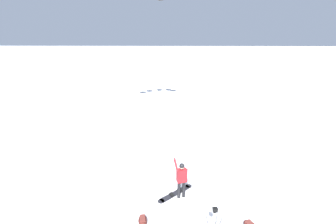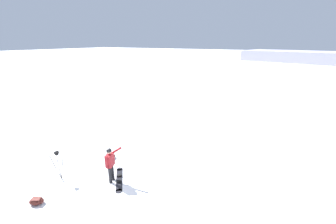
{
  "view_description": "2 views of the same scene",
  "coord_description": "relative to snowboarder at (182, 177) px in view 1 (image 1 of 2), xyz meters",
  "views": [
    {
      "loc": [
        -8.21,
        0.91,
        6.52
      ],
      "look_at": [
        1.56,
        1.21,
        3.14
      ],
      "focal_mm": 23.52,
      "sensor_mm": 36.0,
      "label": 1
    },
    {
      "loc": [
        5.43,
        -5.02,
        5.95
      ],
      "look_at": [
        1.96,
        1.34,
        3.45
      ],
      "focal_mm": 22.14,
      "sensor_mm": 36.0,
      "label": 2
    }
  ],
  "objects": [
    {
      "name": "snowboard",
      "position": [
        0.2,
        0.24,
        -0.98
      ],
      "size": [
        1.29,
        1.49,
        0.1
      ],
      "color": "black",
      "rests_on": "ground_plane"
    },
    {
      "name": "ground_plane",
      "position": [
        0.48,
        -0.58,
        -1.0
      ],
      "size": [
        300.0,
        300.0,
        0.0
      ],
      "primitive_type": "plane",
      "color": "white"
    },
    {
      "name": "snowboarder",
      "position": [
        0.0,
        0.0,
        0.0
      ],
      "size": [
        0.62,
        0.6,
        1.67
      ],
      "color": "black",
      "rests_on": "ground_plane"
    },
    {
      "name": "gear_bag_large",
      "position": [
        -1.46,
        1.45,
        -0.86
      ],
      "size": [
        0.59,
        0.41,
        0.26
      ],
      "color": "#4C1E19",
      "rests_on": "ground_plane"
    },
    {
      "name": "camera_tripod",
      "position": [
        -2.14,
        -0.99,
        -0.0
      ],
      "size": [
        0.5,
        0.52,
        1.4
      ],
      "color": "#262628",
      "rests_on": "ground_plane"
    }
  ]
}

